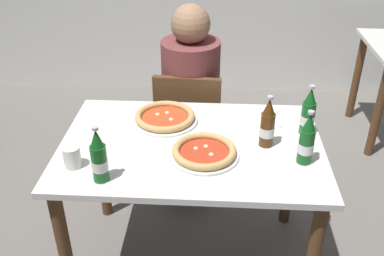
{
  "coord_description": "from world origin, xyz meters",
  "views": [
    {
      "loc": [
        0.1,
        -1.69,
        1.84
      ],
      "look_at": [
        0.0,
        0.05,
        0.8
      ],
      "focal_mm": 41.17,
      "sensor_mm": 36.0,
      "label": 1
    }
  ],
  "objects_px": {
    "pizza_marinara_far": "(204,152)",
    "beer_bottle_right": "(99,158)",
    "napkin_with_cutlery": "(277,119)",
    "beer_bottle_center": "(307,141)",
    "pizza_margherita_near": "(165,117)",
    "chair_behind_table": "(189,126)",
    "diner_seated": "(191,107)",
    "paper_cup": "(72,157)",
    "dining_table_main": "(191,163)",
    "beer_bottle_left": "(308,114)",
    "beer_bottle_extra": "(267,125)"
  },
  "relations": [
    {
      "from": "beer_bottle_center",
      "to": "diner_seated",
      "type": "bearing_deg",
      "value": 124.44
    },
    {
      "from": "dining_table_main",
      "to": "paper_cup",
      "type": "distance_m",
      "value": 0.56
    },
    {
      "from": "diner_seated",
      "to": "chair_behind_table",
      "type": "bearing_deg",
      "value": -95.26
    },
    {
      "from": "dining_table_main",
      "to": "beer_bottle_right",
      "type": "height_order",
      "value": "beer_bottle_right"
    },
    {
      "from": "beer_bottle_left",
      "to": "beer_bottle_center",
      "type": "relative_size",
      "value": 1.0
    },
    {
      "from": "pizza_marinara_far",
      "to": "beer_bottle_right",
      "type": "height_order",
      "value": "beer_bottle_right"
    },
    {
      "from": "dining_table_main",
      "to": "pizza_marinara_far",
      "type": "bearing_deg",
      "value": -58.6
    },
    {
      "from": "dining_table_main",
      "to": "paper_cup",
      "type": "height_order",
      "value": "paper_cup"
    },
    {
      "from": "dining_table_main",
      "to": "beer_bottle_left",
      "type": "bearing_deg",
      "value": 12.83
    },
    {
      "from": "diner_seated",
      "to": "paper_cup",
      "type": "distance_m",
      "value": 1.0
    },
    {
      "from": "beer_bottle_left",
      "to": "paper_cup",
      "type": "xyz_separation_m",
      "value": [
        -1.02,
        -0.33,
        -0.06
      ]
    },
    {
      "from": "napkin_with_cutlery",
      "to": "beer_bottle_center",
      "type": "bearing_deg",
      "value": -78.62
    },
    {
      "from": "beer_bottle_center",
      "to": "paper_cup",
      "type": "xyz_separation_m",
      "value": [
        -0.98,
        -0.09,
        -0.06
      ]
    },
    {
      "from": "beer_bottle_left",
      "to": "napkin_with_cutlery",
      "type": "distance_m",
      "value": 0.2
    },
    {
      "from": "chair_behind_table",
      "to": "pizza_margherita_near",
      "type": "bearing_deg",
      "value": 80.95
    },
    {
      "from": "pizza_margherita_near",
      "to": "pizza_marinara_far",
      "type": "xyz_separation_m",
      "value": [
        0.21,
        -0.3,
        0.0
      ]
    },
    {
      "from": "pizza_margherita_near",
      "to": "beer_bottle_extra",
      "type": "height_order",
      "value": "beer_bottle_extra"
    },
    {
      "from": "beer_bottle_left",
      "to": "beer_bottle_extra",
      "type": "relative_size",
      "value": 1.0
    },
    {
      "from": "diner_seated",
      "to": "napkin_with_cutlery",
      "type": "distance_m",
      "value": 0.64
    },
    {
      "from": "beer_bottle_center",
      "to": "paper_cup",
      "type": "distance_m",
      "value": 0.98
    },
    {
      "from": "beer_bottle_center",
      "to": "napkin_with_cutlery",
      "type": "xyz_separation_m",
      "value": [
        -0.07,
        0.36,
        -0.1
      ]
    },
    {
      "from": "pizza_marinara_far",
      "to": "beer_bottle_right",
      "type": "relative_size",
      "value": 1.23
    },
    {
      "from": "pizza_margherita_near",
      "to": "beer_bottle_right",
      "type": "xyz_separation_m",
      "value": [
        -0.2,
        -0.49,
        0.08
      ]
    },
    {
      "from": "pizza_marinara_far",
      "to": "chair_behind_table",
      "type": "bearing_deg",
      "value": 98.86
    },
    {
      "from": "paper_cup",
      "to": "beer_bottle_center",
      "type": "bearing_deg",
      "value": 5.42
    },
    {
      "from": "pizza_marinara_far",
      "to": "beer_bottle_left",
      "type": "relative_size",
      "value": 1.23
    },
    {
      "from": "pizza_marinara_far",
      "to": "paper_cup",
      "type": "relative_size",
      "value": 3.21
    },
    {
      "from": "chair_behind_table",
      "to": "beer_bottle_center",
      "type": "bearing_deg",
      "value": 130.25
    },
    {
      "from": "diner_seated",
      "to": "napkin_with_cutlery",
      "type": "xyz_separation_m",
      "value": [
        0.46,
        -0.41,
        0.17
      ]
    },
    {
      "from": "napkin_with_cutlery",
      "to": "pizza_margherita_near",
      "type": "bearing_deg",
      "value": -174.7
    },
    {
      "from": "pizza_marinara_far",
      "to": "beer_bottle_extra",
      "type": "xyz_separation_m",
      "value": [
        0.28,
        0.11,
        0.08
      ]
    },
    {
      "from": "chair_behind_table",
      "to": "beer_bottle_right",
      "type": "bearing_deg",
      "value": 75.52
    },
    {
      "from": "beer_bottle_right",
      "to": "chair_behind_table",
      "type": "bearing_deg",
      "value": 71.76
    },
    {
      "from": "diner_seated",
      "to": "beer_bottle_left",
      "type": "relative_size",
      "value": 4.89
    },
    {
      "from": "chair_behind_table",
      "to": "beer_bottle_left",
      "type": "bearing_deg",
      "value": 143.96
    },
    {
      "from": "beer_bottle_center",
      "to": "paper_cup",
      "type": "height_order",
      "value": "beer_bottle_center"
    },
    {
      "from": "dining_table_main",
      "to": "beer_bottle_center",
      "type": "distance_m",
      "value": 0.55
    },
    {
      "from": "chair_behind_table",
      "to": "pizza_marinara_far",
      "type": "height_order",
      "value": "chair_behind_table"
    },
    {
      "from": "pizza_margherita_near",
      "to": "paper_cup",
      "type": "bearing_deg",
      "value": -130.26
    },
    {
      "from": "dining_table_main",
      "to": "beer_bottle_center",
      "type": "xyz_separation_m",
      "value": [
        0.49,
        -0.12,
        0.22
      ]
    },
    {
      "from": "diner_seated",
      "to": "beer_bottle_extra",
      "type": "relative_size",
      "value": 4.89
    },
    {
      "from": "dining_table_main",
      "to": "diner_seated",
      "type": "bearing_deg",
      "value": 93.82
    },
    {
      "from": "beer_bottle_center",
      "to": "pizza_margherita_near",
      "type": "bearing_deg",
      "value": 153.75
    },
    {
      "from": "pizza_margherita_near",
      "to": "beer_bottle_left",
      "type": "distance_m",
      "value": 0.69
    },
    {
      "from": "diner_seated",
      "to": "beer_bottle_center",
      "type": "relative_size",
      "value": 4.89
    },
    {
      "from": "pizza_margherita_near",
      "to": "beer_bottle_extra",
      "type": "relative_size",
      "value": 1.31
    },
    {
      "from": "diner_seated",
      "to": "beer_bottle_right",
      "type": "height_order",
      "value": "diner_seated"
    },
    {
      "from": "chair_behind_table",
      "to": "diner_seated",
      "type": "height_order",
      "value": "diner_seated"
    },
    {
      "from": "napkin_with_cutlery",
      "to": "diner_seated",
      "type": "bearing_deg",
      "value": 138.03
    },
    {
      "from": "pizza_margherita_near",
      "to": "napkin_with_cutlery",
      "type": "bearing_deg",
      "value": 5.3
    }
  ]
}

